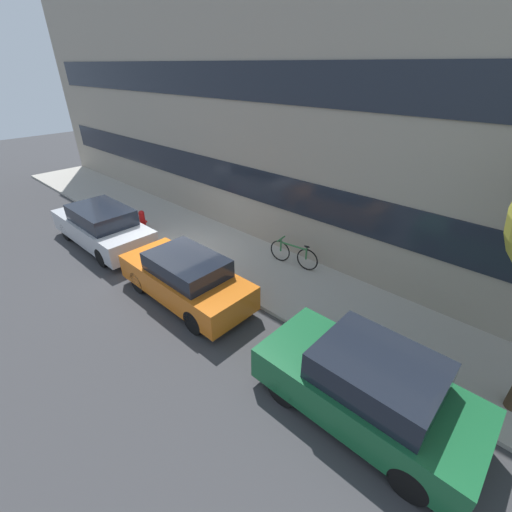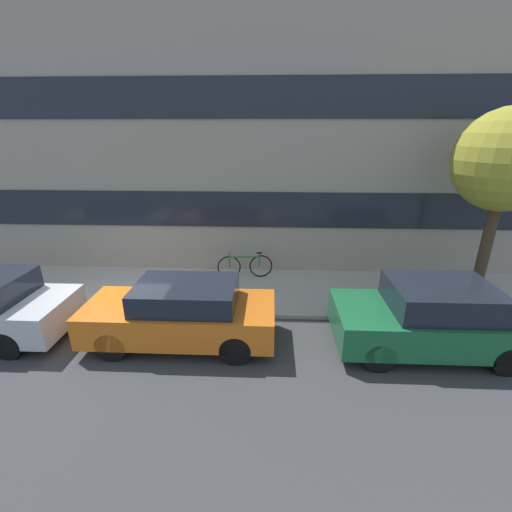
{
  "view_description": "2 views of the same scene",
  "coord_description": "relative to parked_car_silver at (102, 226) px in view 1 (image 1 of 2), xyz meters",
  "views": [
    {
      "loc": [
        8.8,
        -5.44,
        5.74
      ],
      "look_at": [
        3.39,
        0.39,
        1.26
      ],
      "focal_mm": 24.0,
      "sensor_mm": 36.0,
      "label": 1
    },
    {
      "loc": [
        4.04,
        -7.48,
        4.46
      ],
      "look_at": [
        3.69,
        0.13,
        1.62
      ],
      "focal_mm": 24.0,
      "sensor_mm": 36.0,
      "label": 2
    }
  ],
  "objects": [
    {
      "name": "sidewalk_strip",
      "position": [
        2.67,
        2.52,
        -0.68
      ],
      "size": [
        28.0,
        2.94,
        0.1
      ],
      "color": "#A8A399",
      "rests_on": "ground_plane"
    },
    {
      "name": "parked_car_green",
      "position": [
        10.09,
        0.0,
        0.01
      ],
      "size": [
        3.9,
        1.8,
        1.5
      ],
      "rotation": [
        0.0,
        0.0,
        3.14
      ],
      "color": "#195B33",
      "rests_on": "ground_plane"
    },
    {
      "name": "parked_car_orange",
      "position": [
        4.81,
        0.0,
        -0.03
      ],
      "size": [
        4.07,
        1.61,
        1.4
      ],
      "rotation": [
        0.0,
        0.0,
        3.14
      ],
      "color": "#D16619",
      "rests_on": "ground_plane"
    },
    {
      "name": "rowhouse_facade",
      "position": [
        2.67,
        4.43,
        4.07
      ],
      "size": [
        28.0,
        1.02,
        9.59
      ],
      "color": "gray",
      "rests_on": "ground_plane"
    },
    {
      "name": "parked_car_silver",
      "position": [
        0.0,
        0.0,
        0.0
      ],
      "size": [
        4.53,
        1.7,
        1.47
      ],
      "rotation": [
        0.0,
        0.0,
        3.14
      ],
      "color": "#B2B5BA",
      "rests_on": "ground_plane"
    },
    {
      "name": "ground_plane",
      "position": [
        2.67,
        1.05,
        -0.73
      ],
      "size": [
        56.0,
        56.0,
        0.0
      ],
      "primitive_type": "plane",
      "color": "#38383A"
    },
    {
      "name": "fire_hydrant",
      "position": [
        -0.04,
        1.56,
        -0.25
      ],
      "size": [
        0.55,
        0.31,
        0.76
      ],
      "color": "red",
      "rests_on": "sidewalk_strip"
    },
    {
      "name": "bicycle",
      "position": [
        5.92,
        3.33,
        -0.22
      ],
      "size": [
        1.69,
        0.44,
        0.82
      ],
      "rotation": [
        0.0,
        0.0,
        3.27
      ],
      "color": "black",
      "rests_on": "sidewalk_strip"
    }
  ]
}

